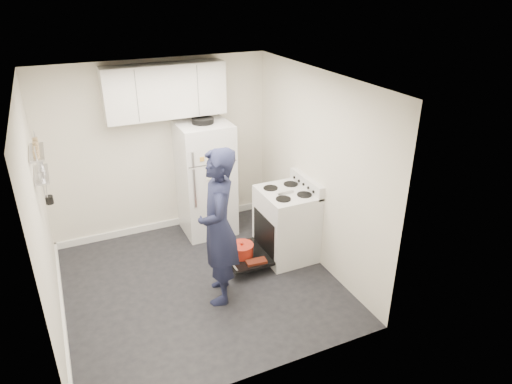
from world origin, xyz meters
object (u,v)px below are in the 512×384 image
electric_range (285,225)px  person (219,227)px  refrigerator (206,178)px  open_oven_door (244,252)px

electric_range → person: bearing=-156.9°
refrigerator → open_oven_door: bearing=-84.2°
open_oven_door → electric_range: bearing=0.4°
refrigerator → person: (-0.38, -1.57, 0.09)m
open_oven_door → refrigerator: refrigerator is taller
electric_range → person: person is taller
open_oven_door → refrigerator: 1.28m
electric_range → person: (-1.10, -0.47, 0.46)m
electric_range → person: 1.29m
electric_range → open_oven_door: (-0.61, -0.00, -0.27)m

